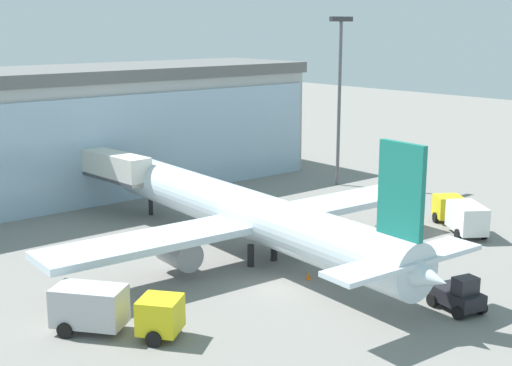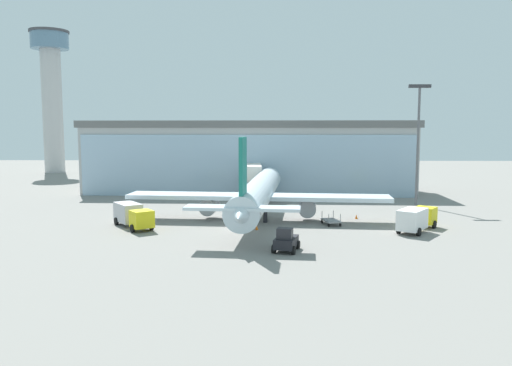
{
  "view_description": "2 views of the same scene",
  "coord_description": "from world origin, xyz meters",
  "px_view_note": "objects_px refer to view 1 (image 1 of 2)",
  "views": [
    {
      "loc": [
        -30.87,
        -32.4,
        17.06
      ],
      "look_at": [
        4.5,
        7.66,
        5.06
      ],
      "focal_mm": 50.0,
      "sensor_mm": 36.0,
      "label": 1
    },
    {
      "loc": [
        3.42,
        -55.74,
        11.46
      ],
      "look_at": [
        1.9,
        8.83,
        4.31
      ],
      "focal_mm": 35.0,
      "sensor_mm": 36.0,
      "label": 2
    }
  ],
  "objects_px": {
    "apron_light_mast": "(340,86)",
    "airplane": "(246,214)",
    "baggage_cart": "(358,237)",
    "pushback_tug": "(458,296)",
    "safety_cone_nose": "(309,276)",
    "jet_bridge": "(104,165)",
    "safety_cone_wingtip": "(350,221)",
    "fuel_truck": "(461,214)",
    "catering_truck": "(112,309)"
  },
  "relations": [
    {
      "from": "fuel_truck",
      "to": "pushback_tug",
      "type": "height_order",
      "value": "fuel_truck"
    },
    {
      "from": "fuel_truck",
      "to": "pushback_tug",
      "type": "distance_m",
      "value": 17.65
    },
    {
      "from": "catering_truck",
      "to": "fuel_truck",
      "type": "bearing_deg",
      "value": 51.15
    },
    {
      "from": "apron_light_mast",
      "to": "airplane",
      "type": "height_order",
      "value": "apron_light_mast"
    },
    {
      "from": "catering_truck",
      "to": "baggage_cart",
      "type": "bearing_deg",
      "value": 58.45
    },
    {
      "from": "baggage_cart",
      "to": "safety_cone_nose",
      "type": "distance_m",
      "value": 9.28
    },
    {
      "from": "airplane",
      "to": "baggage_cart",
      "type": "xyz_separation_m",
      "value": [
        8.7,
        -3.5,
        -2.8
      ]
    },
    {
      "from": "pushback_tug",
      "to": "safety_cone_wingtip",
      "type": "xyz_separation_m",
      "value": [
        9.55,
        16.97,
        -0.7
      ]
    },
    {
      "from": "baggage_cart",
      "to": "safety_cone_nose",
      "type": "xyz_separation_m",
      "value": [
        -8.75,
        -3.08,
        -0.23
      ]
    },
    {
      "from": "airplane",
      "to": "safety_cone_nose",
      "type": "xyz_separation_m",
      "value": [
        -0.06,
        -6.59,
        -3.03
      ]
    },
    {
      "from": "apron_light_mast",
      "to": "airplane",
      "type": "bearing_deg",
      "value": -152.86
    },
    {
      "from": "jet_bridge",
      "to": "fuel_truck",
      "type": "height_order",
      "value": "jet_bridge"
    },
    {
      "from": "apron_light_mast",
      "to": "safety_cone_wingtip",
      "type": "relative_size",
      "value": 32.25
    },
    {
      "from": "catering_truck",
      "to": "safety_cone_nose",
      "type": "relative_size",
      "value": 13.07
    },
    {
      "from": "catering_truck",
      "to": "safety_cone_nose",
      "type": "distance_m",
      "value": 14.55
    },
    {
      "from": "fuel_truck",
      "to": "safety_cone_nose",
      "type": "height_order",
      "value": "fuel_truck"
    },
    {
      "from": "jet_bridge",
      "to": "safety_cone_wingtip",
      "type": "distance_m",
      "value": 23.07
    },
    {
      "from": "catering_truck",
      "to": "safety_cone_nose",
      "type": "xyz_separation_m",
      "value": [
        14.45,
        -1.2,
        -1.19
      ]
    },
    {
      "from": "apron_light_mast",
      "to": "safety_cone_nose",
      "type": "distance_m",
      "value": 31.45
    },
    {
      "from": "fuel_truck",
      "to": "pushback_tug",
      "type": "xyz_separation_m",
      "value": [
        -14.87,
        -9.49,
        -0.49
      ]
    },
    {
      "from": "apron_light_mast",
      "to": "fuel_truck",
      "type": "xyz_separation_m",
      "value": [
        -5.46,
        -18.78,
        -9.13
      ]
    },
    {
      "from": "jet_bridge",
      "to": "safety_cone_nose",
      "type": "xyz_separation_m",
      "value": [
        1.01,
        -25.46,
        -4.02
      ]
    },
    {
      "from": "apron_light_mast",
      "to": "airplane",
      "type": "relative_size",
      "value": 0.47
    },
    {
      "from": "baggage_cart",
      "to": "safety_cone_wingtip",
      "type": "distance_m",
      "value": 5.54
    },
    {
      "from": "apron_light_mast",
      "to": "catering_truck",
      "type": "xyz_separation_m",
      "value": [
        -37.71,
        -17.28,
        -9.13
      ]
    },
    {
      "from": "apron_light_mast",
      "to": "pushback_tug",
      "type": "distance_m",
      "value": 36.12
    },
    {
      "from": "apron_light_mast",
      "to": "safety_cone_nose",
      "type": "relative_size",
      "value": 32.25
    },
    {
      "from": "apron_light_mast",
      "to": "fuel_truck",
      "type": "relative_size",
      "value": 2.46
    },
    {
      "from": "jet_bridge",
      "to": "baggage_cart",
      "type": "xyz_separation_m",
      "value": [
        9.76,
        -22.38,
        -3.79
      ]
    },
    {
      "from": "pushback_tug",
      "to": "safety_cone_nose",
      "type": "height_order",
      "value": "pushback_tug"
    },
    {
      "from": "baggage_cart",
      "to": "safety_cone_wingtip",
      "type": "xyz_separation_m",
      "value": [
        3.73,
        4.1,
        -0.23
      ]
    },
    {
      "from": "jet_bridge",
      "to": "safety_cone_wingtip",
      "type": "xyz_separation_m",
      "value": [
        13.48,
        -18.28,
        -4.02
      ]
    },
    {
      "from": "airplane",
      "to": "fuel_truck",
      "type": "relative_size",
      "value": 5.23
    },
    {
      "from": "catering_truck",
      "to": "airplane",
      "type": "bearing_deg",
      "value": 74.18
    },
    {
      "from": "jet_bridge",
      "to": "fuel_truck",
      "type": "xyz_separation_m",
      "value": [
        18.81,
        -25.76,
        -2.82
      ]
    },
    {
      "from": "apron_light_mast",
      "to": "pushback_tug",
      "type": "relative_size",
      "value": 5.01
    },
    {
      "from": "jet_bridge",
      "to": "safety_cone_wingtip",
      "type": "height_order",
      "value": "jet_bridge"
    },
    {
      "from": "airplane",
      "to": "safety_cone_nose",
      "type": "height_order",
      "value": "airplane"
    },
    {
      "from": "pushback_tug",
      "to": "safety_cone_nose",
      "type": "bearing_deg",
      "value": 30.84
    },
    {
      "from": "fuel_truck",
      "to": "baggage_cart",
      "type": "xyz_separation_m",
      "value": [
        -9.05,
        3.38,
        -0.97
      ]
    },
    {
      "from": "catering_truck",
      "to": "pushback_tug",
      "type": "height_order",
      "value": "catering_truck"
    },
    {
      "from": "baggage_cart",
      "to": "apron_light_mast",
      "type": "bearing_deg",
      "value": -57.42
    },
    {
      "from": "safety_cone_wingtip",
      "to": "jet_bridge",
      "type": "bearing_deg",
      "value": 126.42
    },
    {
      "from": "catering_truck",
      "to": "safety_cone_wingtip",
      "type": "bearing_deg",
      "value": 66.34
    },
    {
      "from": "apron_light_mast",
      "to": "pushback_tug",
      "type": "height_order",
      "value": "apron_light_mast"
    },
    {
      "from": "fuel_truck",
      "to": "safety_cone_nose",
      "type": "distance_m",
      "value": 17.84
    },
    {
      "from": "airplane",
      "to": "fuel_truck",
      "type": "distance_m",
      "value": 19.12
    },
    {
      "from": "jet_bridge",
      "to": "apron_light_mast",
      "type": "relative_size",
      "value": 0.69
    },
    {
      "from": "fuel_truck",
      "to": "catering_truck",
      "type": "bearing_deg",
      "value": 122.95
    },
    {
      "from": "fuel_truck",
      "to": "airplane",
      "type": "bearing_deg",
      "value": 104.41
    }
  ]
}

